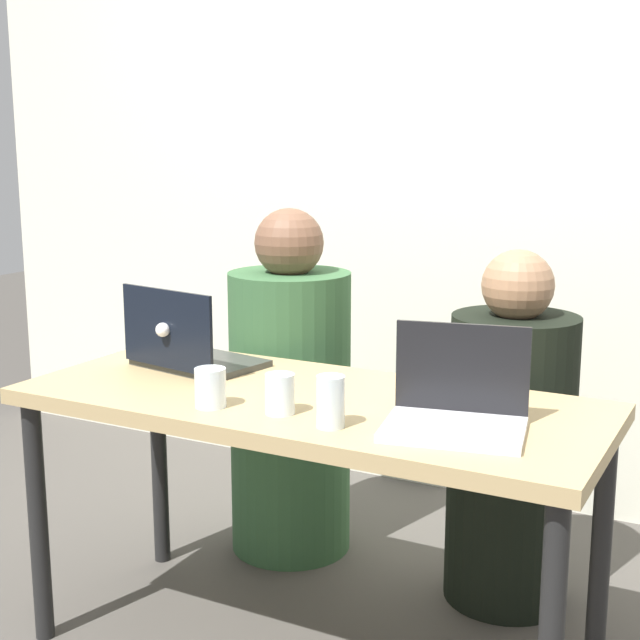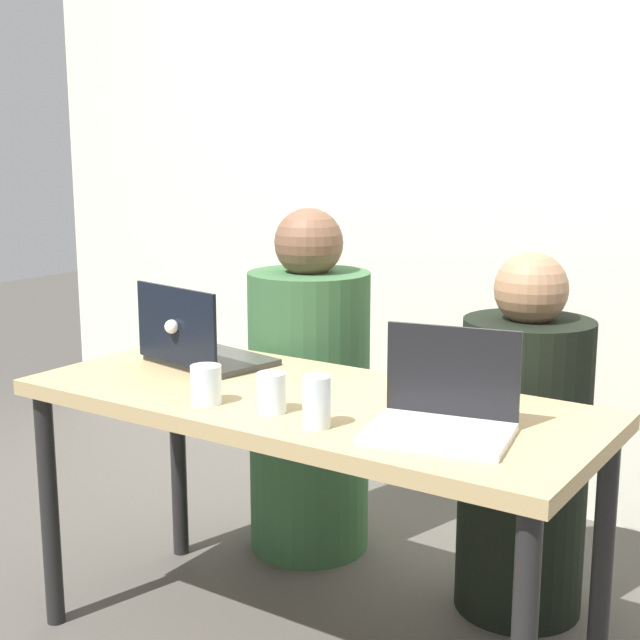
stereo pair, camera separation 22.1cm
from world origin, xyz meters
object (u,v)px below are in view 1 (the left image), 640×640
object	(u,v)px
person_on_left	(290,401)
water_glass_center	(280,396)
laptop_front_right	(457,407)
water_glass_left	(210,390)
person_on_right	(511,448)
water_glass_right	(331,405)
laptop_back_left	(189,351)

from	to	relation	value
person_on_left	water_glass_center	size ratio (longest dim) A/B	11.92
laptop_front_right	water_glass_left	xyz separation A→B (m)	(-0.57, -0.12, -0.01)
person_on_right	water_glass_right	distance (m)	0.82
laptop_front_right	water_glass_center	world-z (taller)	laptop_front_right
laptop_front_right	person_on_right	bearing A→B (deg)	82.66
laptop_front_right	water_glass_left	size ratio (longest dim) A/B	3.62
laptop_front_right	water_glass_center	bearing A→B (deg)	-178.68
laptop_back_left	person_on_left	bearing A→B (deg)	-86.84
laptop_back_left	water_glass_center	bearing A→B (deg)	161.02
person_on_right	laptop_front_right	xyz separation A→B (m)	(0.04, -0.61, 0.29)
person_on_left	laptop_back_left	distance (m)	0.53
person_on_right	water_glass_left	bearing A→B (deg)	59.07
laptop_back_left	water_glass_right	size ratio (longest dim) A/B	3.23
person_on_left	water_glass_right	bearing A→B (deg)	118.48
person_on_left	water_glass_left	world-z (taller)	person_on_left
person_on_right	water_glass_center	bearing A→B (deg)	68.05
laptop_back_left	laptop_front_right	distance (m)	0.84
water_glass_center	laptop_front_right	bearing A→B (deg)	12.66
person_on_right	laptop_front_right	bearing A→B (deg)	98.64
laptop_back_left	laptop_front_right	bearing A→B (deg)	179.73
person_on_right	person_on_left	bearing A→B (deg)	4.64
water_glass_center	water_glass_left	xyz separation A→B (m)	(-0.17, -0.03, -0.00)
laptop_front_right	water_glass_right	distance (m)	0.28
water_glass_center	water_glass_left	size ratio (longest dim) A/B	1.00
person_on_right	water_glass_center	distance (m)	0.84
person_on_left	person_on_right	world-z (taller)	person_on_left
water_glass_left	water_glass_right	size ratio (longest dim) A/B	0.81
laptop_front_right	laptop_back_left	bearing A→B (deg)	158.14
person_on_left	person_on_right	distance (m)	0.73
water_glass_right	water_glass_left	bearing A→B (deg)	179.45
laptop_back_left	water_glass_right	xyz separation A→B (m)	(0.58, -0.28, -0.00)
laptop_back_left	person_on_right	bearing A→B (deg)	-139.36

